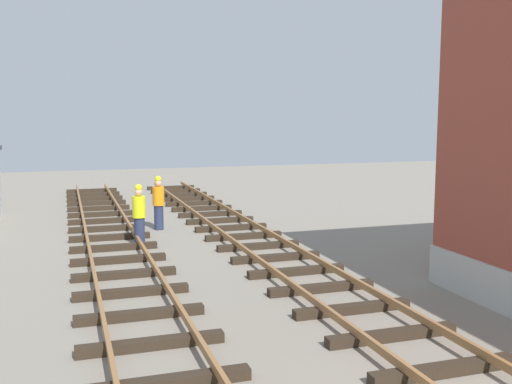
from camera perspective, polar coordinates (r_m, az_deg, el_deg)
The scene contains 2 objects.
track_worker_foreground at distance 18.34m, azimuth -11.17°, elevation -2.17°, with size 0.40×0.40×1.87m.
track_worker_distant at distance 20.68m, azimuth -9.36°, elevation -1.05°, with size 0.40×0.40×1.87m.
Camera 1 is at (-4.83, -4.26, 3.92)m, focal length 41.61 mm.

